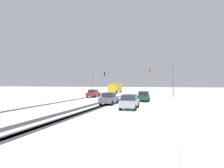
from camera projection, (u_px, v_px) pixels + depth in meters
The scene contains 12 objects.
wheel_track_left_lane at pixel (106, 104), 25.77m from camera, with size 0.78×38.81×0.01m, color #38383D.
wheel_track_right_lane at pixel (57, 103), 27.98m from camera, with size 0.95×38.81×0.01m, color #38383D.
wheel_track_center at pixel (108, 104), 25.67m from camera, with size 0.93×38.81×0.01m, color #38383D.
wheel_track_oncoming at pixel (95, 104), 26.21m from camera, with size 0.99×38.81×0.01m, color #38383D.
sidewalk_kerb_right at pixel (190, 108), 21.02m from camera, with size 4.00×38.81×0.12m, color white.
traffic_signal_far_left at pixel (97, 78), 51.48m from camera, with size 4.81×0.56×6.50m.
traffic_signal_near_right at pixel (164, 76), 38.70m from camera, with size 6.75×0.42×6.50m.
car_red_lead at pixel (93, 93), 39.54m from camera, with size 1.86×4.11×1.62m.
car_dark_green_second at pixel (144, 96), 30.34m from camera, with size 1.95×4.16×1.62m.
car_grey_third at pixel (109, 98), 25.74m from camera, with size 1.85×4.11×1.62m.
car_silver_fourth at pixel (130, 102), 21.10m from camera, with size 1.95×4.16×1.62m.
box_truck_delivery at pixel (115, 88), 55.74m from camera, with size 2.42×7.44×3.02m.
Camera 1 is at (9.42, -6.79, 2.84)m, focal length 29.97 mm.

